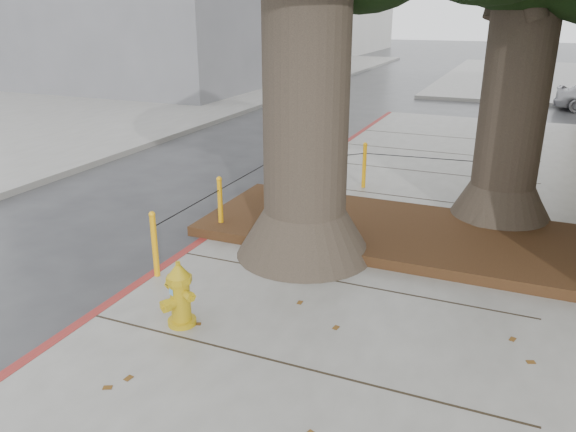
% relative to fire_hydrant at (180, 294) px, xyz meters
% --- Properties ---
extents(ground, '(140.00, 140.00, 0.00)m').
position_rel_fire_hydrant_xyz_m(ground, '(0.88, -0.25, -0.54)').
color(ground, '#28282B').
rests_on(ground, ground).
extents(sidewalk_opposite, '(14.00, 60.00, 0.15)m').
position_rel_fire_hydrant_xyz_m(sidewalk_opposite, '(-13.12, 9.75, -0.46)').
color(sidewalk_opposite, slate).
rests_on(sidewalk_opposite, ground).
extents(curb_red, '(0.14, 26.00, 0.16)m').
position_rel_fire_hydrant_xyz_m(curb_red, '(-1.12, 2.25, -0.46)').
color(curb_red, maroon).
rests_on(curb_red, ground).
extents(planter_bed, '(6.40, 2.60, 0.16)m').
position_rel_fire_hydrant_xyz_m(planter_bed, '(1.78, 3.65, -0.31)').
color(planter_bed, black).
rests_on(planter_bed, sidewalk_main).
extents(bollard_ring, '(3.79, 5.39, 0.95)m').
position_rel_fire_hydrant_xyz_m(bollard_ring, '(0.01, 4.13, 0.12)').
color(bollard_ring, '#FCAA0E').
rests_on(bollard_ring, sidewalk_main).
extents(fire_hydrant, '(0.44, 0.44, 0.80)m').
position_rel_fire_hydrant_xyz_m(fire_hydrant, '(0.00, 0.00, 0.00)').
color(fire_hydrant, gold).
rests_on(fire_hydrant, sidewalk_main).
extents(car_dark, '(2.25, 4.50, 1.25)m').
position_rel_fire_hydrant_xyz_m(car_dark, '(-10.39, 18.83, 0.09)').
color(car_dark, black).
rests_on(car_dark, ground).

